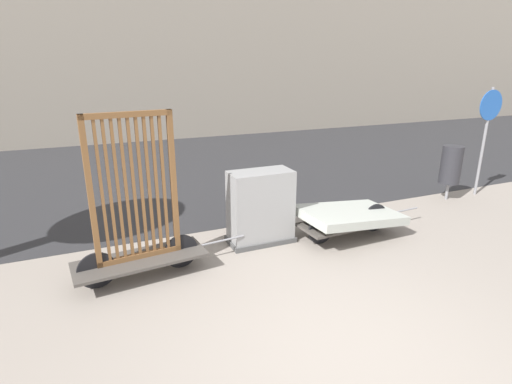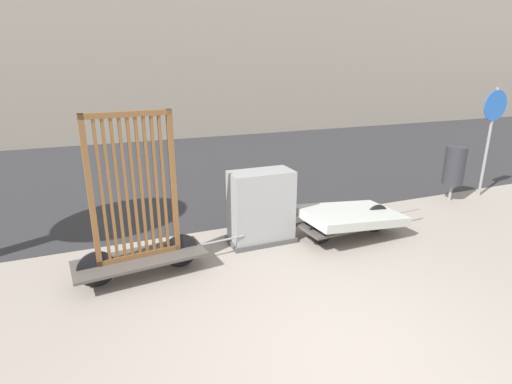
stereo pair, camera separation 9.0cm
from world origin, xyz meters
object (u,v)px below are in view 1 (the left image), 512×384
object	(u,v)px
bike_cart_with_bedframe	(138,226)
utility_cabinet	(261,210)
bike_cart_with_mattress	(350,216)
trash_bin	(451,165)
sign_post	(487,125)

from	to	relation	value
bike_cart_with_bedframe	utility_cabinet	size ratio (longest dim) A/B	2.07
bike_cart_with_bedframe	bike_cart_with_mattress	size ratio (longest dim) A/B	1.00
bike_cart_with_mattress	utility_cabinet	distance (m)	1.52
bike_cart_with_bedframe	trash_bin	world-z (taller)	bike_cart_with_bedframe
bike_cart_with_bedframe	sign_post	world-z (taller)	sign_post
sign_post	utility_cabinet	bearing A→B (deg)	-175.90
bike_cart_with_mattress	utility_cabinet	bearing A→B (deg)	160.12
utility_cabinet	trash_bin	distance (m)	4.60
bike_cart_with_bedframe	trash_bin	bearing A→B (deg)	0.94
utility_cabinet	trash_bin	world-z (taller)	utility_cabinet
trash_bin	sign_post	world-z (taller)	sign_post
bike_cart_with_mattress	bike_cart_with_bedframe	bearing A→B (deg)	176.46
utility_cabinet	bike_cart_with_bedframe	bearing A→B (deg)	-167.80
bike_cart_with_bedframe	trash_bin	distance (m)	6.59
bike_cart_with_bedframe	trash_bin	xyz separation A→B (m)	(6.54, 0.82, 0.01)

